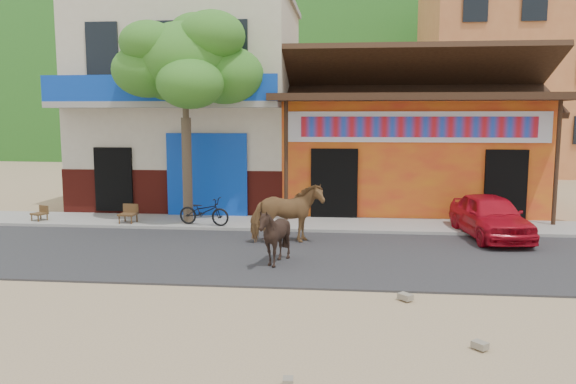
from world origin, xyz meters
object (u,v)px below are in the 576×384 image
object	(u,v)px
cow_tan	(287,214)
cow_dark	(275,236)
red_car	(490,216)
cafe_chair_left	(39,207)
tree	(186,118)
scooter	(204,211)
cafe_chair_right	(128,206)

from	to	relation	value
cow_tan	cow_dark	distance (m)	2.08
red_car	cafe_chair_left	xyz separation A→B (m)	(-12.66, 0.71, -0.09)
tree	cow_tan	xyz separation A→B (m)	(3.11, -2.19, -2.34)
scooter	cafe_chair_right	xyz separation A→B (m)	(-2.27, 0.13, 0.10)
red_car	tree	bearing A→B (deg)	166.37
cow_tan	red_car	distance (m)	5.28
cow_dark	red_car	distance (m)	6.12
tree	scooter	xyz separation A→B (m)	(0.60, -0.50, -2.61)
cow_tan	scooter	world-z (taller)	cow_tan
cafe_chair_left	scooter	bearing A→B (deg)	22.21
tree	red_car	distance (m)	8.69
tree	red_car	world-z (taller)	tree
cow_dark	red_car	bearing A→B (deg)	89.61
red_car	cafe_chair_left	distance (m)	12.68
cow_dark	cafe_chair_left	xyz separation A→B (m)	(-7.47, 3.97, -0.14)
cow_tan	cafe_chair_right	world-z (taller)	cow_tan
cow_dark	red_car	world-z (taller)	cow_dark
cow_tan	cafe_chair_left	size ratio (longest dim) A/B	2.17
cow_dark	cafe_chair_left	bearing A→B (deg)	-150.58
cow_tan	cow_dark	xyz separation A→B (m)	(-0.04, -2.07, -0.12)
cow_tan	cafe_chair_right	bearing A→B (deg)	49.53
red_car	cafe_chair_right	bearing A→B (deg)	169.66
tree	scooter	size ratio (longest dim) A/B	4.01
cow_dark	scooter	xyz separation A→B (m)	(-2.47, 3.76, -0.15)
tree	red_car	bearing A→B (deg)	-6.91
tree	red_car	size ratio (longest dim) A/B	1.80
scooter	cafe_chair_left	size ratio (longest dim) A/B	1.86
cow_tan	red_car	size ratio (longest dim) A/B	0.52
tree	cow_dark	bearing A→B (deg)	-54.19
tree	cow_dark	xyz separation A→B (m)	(3.07, -4.26, -2.46)
tree	cow_dark	size ratio (longest dim) A/B	4.86
cow_tan	cow_dark	bearing A→B (deg)	159.34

